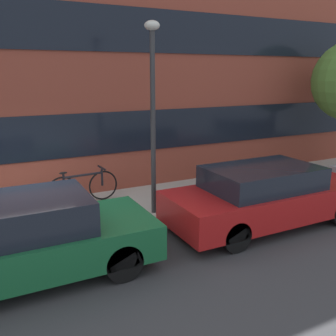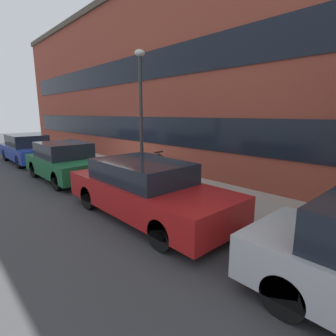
{
  "view_description": "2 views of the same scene",
  "coord_description": "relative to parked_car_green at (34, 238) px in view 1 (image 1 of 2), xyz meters",
  "views": [
    {
      "loc": [
        -0.53,
        -7.0,
        3.27
      ],
      "look_at": [
        3.35,
        0.59,
        1.1
      ],
      "focal_mm": 40.0,
      "sensor_mm": 36.0,
      "label": 1
    },
    {
      "loc": [
        9.67,
        -4.67,
        2.43
      ],
      "look_at": [
        3.95,
        0.56,
        0.81
      ],
      "focal_mm": 28.0,
      "sensor_mm": 36.0,
      "label": 2
    }
  ],
  "objects": [
    {
      "name": "ground_plane",
      "position": [
        -0.07,
        1.05,
        -0.68
      ],
      "size": [
        56.0,
        56.0,
        0.0
      ],
      "primitive_type": "plane",
      "color": "#38383A"
    },
    {
      "name": "sidewalk_strip",
      "position": [
        -0.07,
        2.26,
        -0.61
      ],
      "size": [
        28.0,
        2.41,
        0.15
      ],
      "color": "#A8A399",
      "rests_on": "ground_plane"
    },
    {
      "name": "parked_car_green",
      "position": [
        0.0,
        0.0,
        0.0
      ],
      "size": [
        3.86,
        1.74,
        1.37
      ],
      "color": "#195B33",
      "rests_on": "ground_plane"
    },
    {
      "name": "parked_car_red",
      "position": [
        4.85,
        -0.0,
        -0.01
      ],
      "size": [
        4.59,
        1.74,
        1.33
      ],
      "color": "#AD1919",
      "rests_on": "ground_plane"
    },
    {
      "name": "bicycle",
      "position": [
        1.53,
        2.79,
        -0.11
      ],
      "size": [
        1.78,
        0.44,
        0.86
      ],
      "rotation": [
        0.0,
        0.0,
        0.07
      ],
      "color": "black",
      "rests_on": "sidewalk_strip"
    },
    {
      "name": "lamp_post",
      "position": [
        2.8,
        1.44,
        2.07
      ],
      "size": [
        0.32,
        0.32,
        4.17
      ],
      "color": "#2D2D30",
      "rests_on": "sidewalk_strip"
    }
  ]
}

